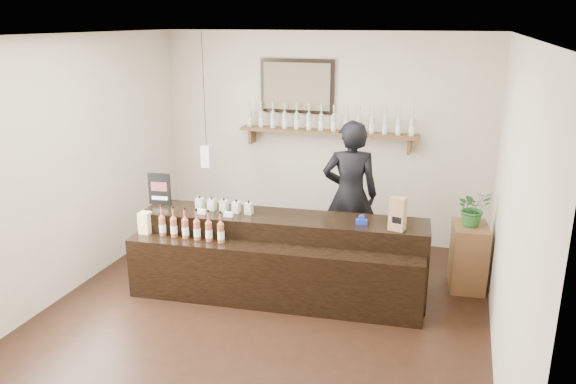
# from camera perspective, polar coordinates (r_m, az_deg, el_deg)

# --- Properties ---
(ground) EXTENTS (5.00, 5.00, 0.00)m
(ground) POSITION_cam_1_polar(r_m,az_deg,el_deg) (5.90, -2.84, -12.70)
(ground) COLOR black
(ground) RESTS_ON ground
(room_shell) EXTENTS (5.00, 5.00, 5.00)m
(room_shell) POSITION_cam_1_polar(r_m,az_deg,el_deg) (5.27, -3.11, 3.58)
(room_shell) COLOR beige
(room_shell) RESTS_ON ground
(back_wall_decor) EXTENTS (2.66, 0.96, 1.69)m
(back_wall_decor) POSITION_cam_1_polar(r_m,az_deg,el_deg) (7.52, 2.26, 8.07)
(back_wall_decor) COLOR brown
(back_wall_decor) RESTS_ON ground
(counter) EXTENTS (3.19, 1.09, 1.03)m
(counter) POSITION_cam_1_polar(r_m,az_deg,el_deg) (6.20, -0.92, -6.84)
(counter) COLOR black
(counter) RESTS_ON ground
(promo_sign) EXTENTS (0.27, 0.05, 0.37)m
(promo_sign) POSITION_cam_1_polar(r_m,az_deg,el_deg) (6.62, -12.92, 0.30)
(promo_sign) COLOR black
(promo_sign) RESTS_ON counter
(paper_bag) EXTENTS (0.18, 0.15, 0.34)m
(paper_bag) POSITION_cam_1_polar(r_m,az_deg,el_deg) (5.79, 11.08, -2.19)
(paper_bag) COLOR #A0724D
(paper_bag) RESTS_ON counter
(tape_dispenser) EXTENTS (0.13, 0.07, 0.10)m
(tape_dispenser) POSITION_cam_1_polar(r_m,az_deg,el_deg) (5.92, 7.48, -2.92)
(tape_dispenser) COLOR #182DAD
(tape_dispenser) RESTS_ON counter
(side_cabinet) EXTENTS (0.43, 0.55, 0.75)m
(side_cabinet) POSITION_cam_1_polar(r_m,az_deg,el_deg) (6.69, 17.84, -6.26)
(side_cabinet) COLOR brown
(side_cabinet) RESTS_ON ground
(potted_plant) EXTENTS (0.47, 0.46, 0.41)m
(potted_plant) POSITION_cam_1_polar(r_m,az_deg,el_deg) (6.49, 18.30, -1.56)
(potted_plant) COLOR #255C24
(potted_plant) RESTS_ON side_cabinet
(shopkeeper) EXTENTS (0.85, 0.66, 2.07)m
(shopkeeper) POSITION_cam_1_polar(r_m,az_deg,el_deg) (6.73, 6.35, 0.62)
(shopkeeper) COLOR black
(shopkeeper) RESTS_ON ground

